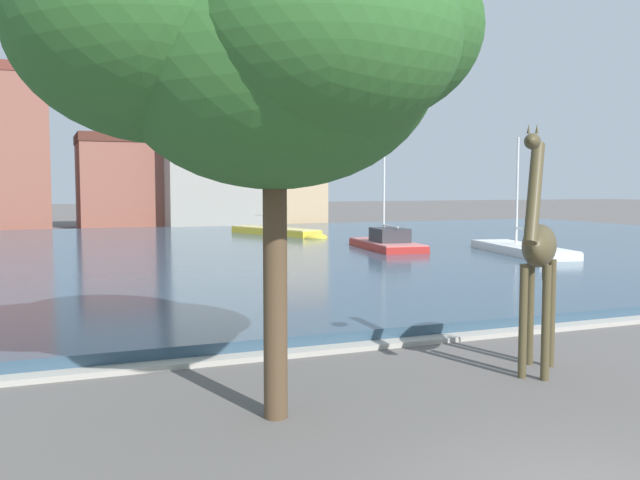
% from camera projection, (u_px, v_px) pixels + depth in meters
% --- Properties ---
extents(harbor_water, '(84.90, 44.11, 0.37)m').
position_uv_depth(harbor_water, '(159.00, 255.00, 36.17)').
color(harbor_water, '#334C60').
rests_on(harbor_water, ground).
extents(quay_edge_coping, '(84.90, 0.50, 0.12)m').
position_uv_depth(quay_edge_coping, '(320.00, 350.00, 15.58)').
color(quay_edge_coping, '#ADA89E').
rests_on(quay_edge_coping, ground).
extents(giraffe_statue, '(2.26, 2.22, 4.85)m').
position_uv_depth(giraffe_statue, '(538.00, 251.00, 13.68)').
color(giraffe_statue, '#4C4228').
rests_on(giraffe_statue, ground).
extents(sailboat_red, '(3.18, 7.55, 6.51)m').
position_uv_depth(sailboat_red, '(384.00, 245.00, 37.91)').
color(sailboat_red, red).
rests_on(sailboat_red, ground).
extents(sailboat_yellow, '(4.65, 9.27, 7.63)m').
position_uv_depth(sailboat_yellow, '(282.00, 234.00, 47.64)').
color(sailboat_yellow, gold).
rests_on(sailboat_yellow, ground).
extents(sailboat_white, '(3.84, 9.25, 6.23)m').
position_uv_depth(sailboat_white, '(514.00, 251.00, 35.64)').
color(sailboat_white, white).
rests_on(sailboat_white, ground).
extents(shade_tree, '(7.27, 6.88, 7.93)m').
position_uv_depth(shade_tree, '(262.00, 45.00, 10.90)').
color(shade_tree, brown).
rests_on(shade_tree, ground).
extents(townhouse_wide_warehouse, '(5.49, 6.47, 13.61)m').
position_uv_depth(townhouse_wide_warehouse, '(15.00, 149.00, 57.49)').
color(townhouse_wide_warehouse, '#8E5142').
rests_on(townhouse_wide_warehouse, ground).
extents(townhouse_narrow_midrow, '(7.16, 7.96, 8.29)m').
position_uv_depth(townhouse_narrow_midrow, '(119.00, 182.00, 61.93)').
color(townhouse_narrow_midrow, '#8E5142').
rests_on(townhouse_narrow_midrow, ground).
extents(townhouse_end_terrace, '(8.90, 6.51, 13.05)m').
position_uv_depth(townhouse_end_terrace, '(213.00, 155.00, 61.23)').
color(townhouse_end_terrace, gray).
rests_on(townhouse_end_terrace, ground).
extents(townhouse_tall_gabled, '(6.09, 6.56, 8.41)m').
position_uv_depth(townhouse_tall_gabled, '(287.00, 181.00, 66.05)').
color(townhouse_tall_gabled, tan).
rests_on(townhouse_tall_gabled, ground).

